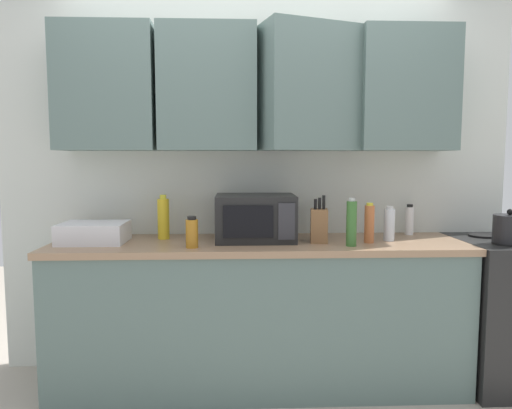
{
  "coord_description": "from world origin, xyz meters",
  "views": [
    {
      "loc": [
        -0.13,
        -3.08,
        1.4
      ],
      "look_at": [
        -0.02,
        -0.25,
        1.12
      ],
      "focal_mm": 32.65,
      "sensor_mm": 36.0,
      "label": 1
    }
  ],
  "objects_px": {
    "knife_block": "(319,225)",
    "bottle_spice_jar": "(369,224)",
    "bottle_yellow_mustard": "(163,218)",
    "dish_rack": "(94,233)",
    "kettle": "(509,229)",
    "microwave": "(255,218)",
    "bottle_white_jar": "(409,220)",
    "bottle_green_oil": "(351,223)",
    "bottle_amber_vinegar": "(192,233)",
    "bottle_clear_tall": "(389,224)"
  },
  "relations": [
    {
      "from": "bottle_amber_vinegar",
      "to": "bottle_green_oil",
      "type": "xyz_separation_m",
      "value": [
        0.91,
        0.01,
        0.05
      ]
    },
    {
      "from": "knife_block",
      "to": "bottle_spice_jar",
      "type": "distance_m",
      "value": 0.3
    },
    {
      "from": "bottle_clear_tall",
      "to": "bottle_white_jar",
      "type": "distance_m",
      "value": 0.3
    },
    {
      "from": "kettle",
      "to": "dish_rack",
      "type": "relative_size",
      "value": 0.52
    },
    {
      "from": "bottle_amber_vinegar",
      "to": "bottle_white_jar",
      "type": "height_order",
      "value": "bottle_white_jar"
    },
    {
      "from": "bottle_yellow_mustard",
      "to": "microwave",
      "type": "bearing_deg",
      "value": -7.62
    },
    {
      "from": "microwave",
      "to": "bottle_yellow_mustard",
      "type": "distance_m",
      "value": 0.58
    },
    {
      "from": "bottle_white_jar",
      "to": "bottle_spice_jar",
      "type": "bearing_deg",
      "value": -141.18
    },
    {
      "from": "bottle_clear_tall",
      "to": "bottle_amber_vinegar",
      "type": "bearing_deg",
      "value": -171.3
    },
    {
      "from": "kettle",
      "to": "bottle_yellow_mustard",
      "type": "distance_m",
      "value": 2.07
    },
    {
      "from": "bottle_green_oil",
      "to": "bottle_amber_vinegar",
      "type": "bearing_deg",
      "value": -179.07
    },
    {
      "from": "kettle",
      "to": "bottle_yellow_mustard",
      "type": "bearing_deg",
      "value": 172.36
    },
    {
      "from": "kettle",
      "to": "bottle_yellow_mustard",
      "type": "height_order",
      "value": "bottle_yellow_mustard"
    },
    {
      "from": "kettle",
      "to": "microwave",
      "type": "height_order",
      "value": "microwave"
    },
    {
      "from": "bottle_green_oil",
      "to": "microwave",
      "type": "bearing_deg",
      "value": 158.65
    },
    {
      "from": "microwave",
      "to": "knife_block",
      "type": "distance_m",
      "value": 0.39
    },
    {
      "from": "bottle_green_oil",
      "to": "bottle_spice_jar",
      "type": "bearing_deg",
      "value": 38.03
    },
    {
      "from": "bottle_white_jar",
      "to": "dish_rack",
      "type": "bearing_deg",
      "value": -173.96
    },
    {
      "from": "microwave",
      "to": "bottle_amber_vinegar",
      "type": "distance_m",
      "value": 0.43
    },
    {
      "from": "dish_rack",
      "to": "knife_block",
      "type": "distance_m",
      "value": 1.35
    },
    {
      "from": "bottle_amber_vinegar",
      "to": "bottle_spice_jar",
      "type": "relative_size",
      "value": 0.75
    },
    {
      "from": "microwave",
      "to": "bottle_white_jar",
      "type": "distance_m",
      "value": 1.04
    },
    {
      "from": "bottle_yellow_mustard",
      "to": "bottle_spice_jar",
      "type": "xyz_separation_m",
      "value": [
        1.25,
        -0.18,
        -0.01
      ]
    },
    {
      "from": "bottle_amber_vinegar",
      "to": "knife_block",
      "type": "bearing_deg",
      "value": 10.99
    },
    {
      "from": "bottle_white_jar",
      "to": "bottle_green_oil",
      "type": "bearing_deg",
      "value": -141.4
    },
    {
      "from": "kettle",
      "to": "microwave",
      "type": "bearing_deg",
      "value": 172.35
    },
    {
      "from": "bottle_yellow_mustard",
      "to": "knife_block",
      "type": "bearing_deg",
      "value": -9.46
    },
    {
      "from": "bottle_clear_tall",
      "to": "bottle_white_jar",
      "type": "relative_size",
      "value": 1.05
    },
    {
      "from": "bottle_yellow_mustard",
      "to": "bottle_spice_jar",
      "type": "relative_size",
      "value": 1.16
    },
    {
      "from": "dish_rack",
      "to": "bottle_amber_vinegar",
      "type": "relative_size",
      "value": 2.13
    },
    {
      "from": "microwave",
      "to": "bottle_amber_vinegar",
      "type": "bearing_deg",
      "value": -148.27
    },
    {
      "from": "knife_block",
      "to": "bottle_clear_tall",
      "type": "distance_m",
      "value": 0.44
    },
    {
      "from": "bottle_white_jar",
      "to": "bottle_yellow_mustard",
      "type": "relative_size",
      "value": 0.73
    },
    {
      "from": "microwave",
      "to": "dish_rack",
      "type": "xyz_separation_m",
      "value": [
        -0.97,
        -0.04,
        -0.08
      ]
    },
    {
      "from": "bottle_green_oil",
      "to": "bottle_yellow_mustard",
      "type": "height_order",
      "value": "same"
    },
    {
      "from": "kettle",
      "to": "bottle_green_oil",
      "type": "relative_size",
      "value": 0.71
    },
    {
      "from": "bottle_clear_tall",
      "to": "bottle_white_jar",
      "type": "height_order",
      "value": "bottle_clear_tall"
    },
    {
      "from": "microwave",
      "to": "bottle_green_oil",
      "type": "distance_m",
      "value": 0.58
    },
    {
      "from": "dish_rack",
      "to": "knife_block",
      "type": "xyz_separation_m",
      "value": [
        1.35,
        -0.04,
        0.04
      ]
    },
    {
      "from": "knife_block",
      "to": "dish_rack",
      "type": "bearing_deg",
      "value": 178.15
    },
    {
      "from": "kettle",
      "to": "dish_rack",
      "type": "bearing_deg",
      "value": 176.26
    },
    {
      "from": "knife_block",
      "to": "bottle_yellow_mustard",
      "type": "bearing_deg",
      "value": 170.54
    },
    {
      "from": "knife_block",
      "to": "bottle_green_oil",
      "type": "height_order",
      "value": "knife_block"
    },
    {
      "from": "bottle_yellow_mustard",
      "to": "bottle_white_jar",
      "type": "bearing_deg",
      "value": 3.43
    },
    {
      "from": "kettle",
      "to": "bottle_clear_tall",
      "type": "xyz_separation_m",
      "value": [
        -0.66,
        0.15,
        0.01
      ]
    },
    {
      "from": "knife_block",
      "to": "bottle_spice_jar",
      "type": "relative_size",
      "value": 1.19
    },
    {
      "from": "bottle_yellow_mustard",
      "to": "bottle_amber_vinegar",
      "type": "bearing_deg",
      "value": -55.84
    },
    {
      "from": "bottle_amber_vinegar",
      "to": "dish_rack",
      "type": "bearing_deg",
      "value": 162.63
    },
    {
      "from": "bottle_white_jar",
      "to": "bottle_green_oil",
      "type": "height_order",
      "value": "bottle_green_oil"
    },
    {
      "from": "bottle_white_jar",
      "to": "bottle_spice_jar",
      "type": "xyz_separation_m",
      "value": [
        -0.35,
        -0.28,
        0.02
      ]
    }
  ]
}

